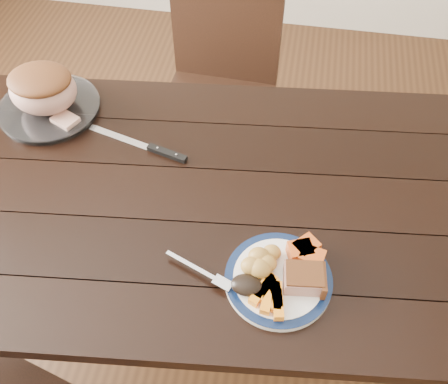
% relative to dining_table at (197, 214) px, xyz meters
% --- Properties ---
extents(ground, '(4.00, 4.00, 0.00)m').
position_rel_dining_table_xyz_m(ground, '(0.00, 0.00, -0.66)').
color(ground, '#472B16').
rests_on(ground, ground).
extents(dining_table, '(1.69, 1.06, 0.75)m').
position_rel_dining_table_xyz_m(dining_table, '(0.00, 0.00, 0.00)').
color(dining_table, black).
rests_on(dining_table, ground).
extents(chair_far, '(0.44, 0.45, 0.93)m').
position_rel_dining_table_xyz_m(chair_far, '(-0.07, 0.74, -0.13)').
color(chair_far, black).
rests_on(chair_far, ground).
extents(dinner_plate, '(0.25, 0.25, 0.02)m').
position_rel_dining_table_xyz_m(dinner_plate, '(0.24, -0.22, 0.10)').
color(dinner_plate, white).
rests_on(dinner_plate, dining_table).
extents(plate_rim, '(0.25, 0.25, 0.02)m').
position_rel_dining_table_xyz_m(plate_rim, '(0.24, -0.22, 0.11)').
color(plate_rim, '#0B193B').
rests_on(plate_rim, dinner_plate).
extents(serving_platter, '(0.29, 0.29, 0.02)m').
position_rel_dining_table_xyz_m(serving_platter, '(-0.50, 0.24, 0.10)').
color(serving_platter, white).
rests_on(serving_platter, dining_table).
extents(pork_slice, '(0.10, 0.08, 0.04)m').
position_rel_dining_table_xyz_m(pork_slice, '(0.30, -0.22, 0.13)').
color(pork_slice, tan).
rests_on(pork_slice, dinner_plate).
extents(roasted_potatoes, '(0.09, 0.09, 0.05)m').
position_rel_dining_table_xyz_m(roasted_potatoes, '(0.20, -0.20, 0.13)').
color(roasted_potatoes, gold).
rests_on(roasted_potatoes, dinner_plate).
extents(carrot_batons, '(0.08, 0.11, 0.02)m').
position_rel_dining_table_xyz_m(carrot_batons, '(0.23, -0.27, 0.12)').
color(carrot_batons, orange).
rests_on(carrot_batons, dinner_plate).
extents(pumpkin_wedges, '(0.09, 0.09, 0.04)m').
position_rel_dining_table_xyz_m(pumpkin_wedges, '(0.30, -0.16, 0.13)').
color(pumpkin_wedges, '#E65719').
rests_on(pumpkin_wedges, dinner_plate).
extents(dark_mushroom, '(0.07, 0.05, 0.03)m').
position_rel_dining_table_xyz_m(dark_mushroom, '(0.17, -0.26, 0.13)').
color(dark_mushroom, black).
rests_on(dark_mushroom, dinner_plate).
extents(fork, '(0.17, 0.08, 0.00)m').
position_rel_dining_table_xyz_m(fork, '(0.07, -0.24, 0.11)').
color(fork, silver).
rests_on(fork, dinner_plate).
extents(roast_joint, '(0.20, 0.17, 0.13)m').
position_rel_dining_table_xyz_m(roast_joint, '(-0.50, 0.24, 0.17)').
color(roast_joint, tan).
rests_on(roast_joint, serving_platter).
extents(cut_slice, '(0.09, 0.08, 0.02)m').
position_rel_dining_table_xyz_m(cut_slice, '(-0.43, 0.18, 0.12)').
color(cut_slice, tan).
rests_on(cut_slice, serving_platter).
extents(carving_knife, '(0.31, 0.11, 0.01)m').
position_rel_dining_table_xyz_m(carving_knife, '(-0.15, 0.13, 0.10)').
color(carving_knife, silver).
rests_on(carving_knife, dining_table).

